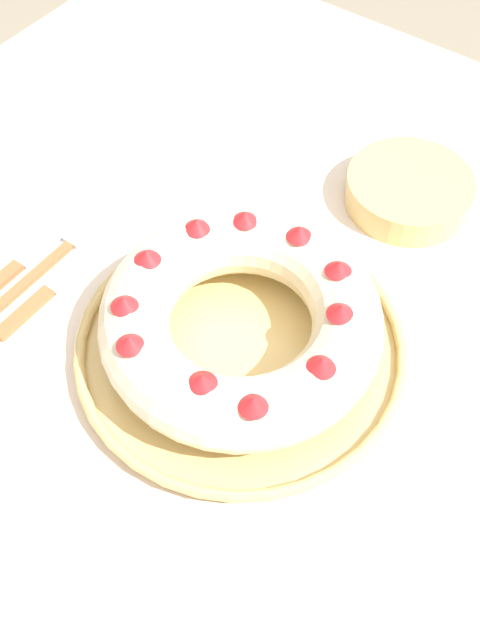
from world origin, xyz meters
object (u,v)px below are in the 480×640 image
at_px(cake_knife, 48,292).
at_px(side_bowl, 409,191).
at_px(bundt_cake, 240,320).
at_px(fork, 52,260).
at_px(serving_knife, 17,267).
at_px(serving_dish, 240,346).

xyz_separation_m(cake_knife, side_bowl, (0.26, 0.37, 0.02)).
relative_size(bundt_cake, cake_knife, 1.60).
height_order(fork, side_bowl, side_bowl).
bearing_deg(bundt_cake, side_bowl, 83.34).
bearing_deg(serving_knife, bundt_cake, 6.23).
height_order(fork, serving_knife, serving_knife).
distance_m(cake_knife, side_bowl, 0.45).
bearing_deg(fork, side_bowl, 44.36).
bearing_deg(bundt_cake, cake_knife, -164.23).
bearing_deg(side_bowl, fork, -131.13).
bearing_deg(side_bowl, serving_dish, -96.65).
bearing_deg(serving_dish, side_bowl, 83.35).
relative_size(serving_knife, cake_knife, 1.26).
height_order(bundt_cake, cake_knife, bundt_cake).
xyz_separation_m(serving_knife, side_bowl, (0.32, 0.36, 0.02)).
relative_size(bundt_cake, fork, 1.38).
bearing_deg(side_bowl, serving_knife, -130.94).
distance_m(fork, cake_knife, 0.05).
bearing_deg(side_bowl, bundt_cake, -96.66).
height_order(serving_dish, fork, serving_dish).
bearing_deg(fork, bundt_cake, 1.26).
xyz_separation_m(serving_dish, fork, (-0.25, -0.03, -0.01)).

